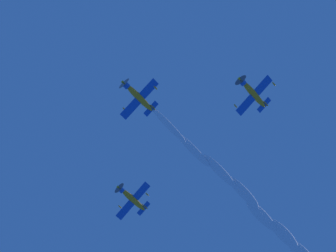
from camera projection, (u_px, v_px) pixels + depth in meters
name	position (u px, v px, depth m)	size (l,w,h in m)	color
airplane_lead	(138.00, 96.00, 73.52)	(6.40, 6.37, 3.54)	orange
airplane_left_wingman	(253.00, 93.00, 74.35)	(6.37, 6.41, 3.30)	orange
airplane_right_wingman	(132.00, 199.00, 81.69)	(6.40, 6.34, 3.72)	orange
smoke_trail_lead	(278.00, 229.00, 85.87)	(38.54, 35.66, 6.14)	white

